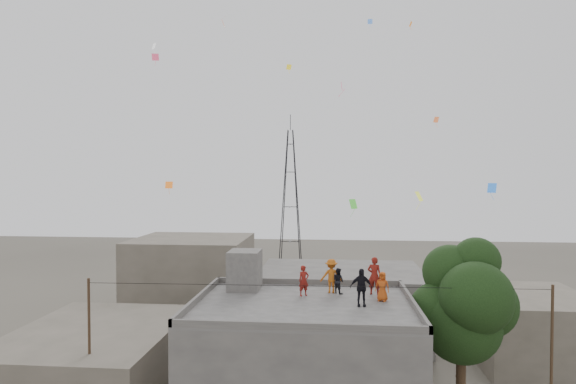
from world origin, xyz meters
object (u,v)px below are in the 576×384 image
object	(u,v)px
transmission_tower	(290,199)
person_red_adult	(374,276)
tree	(465,304)
person_dark_adult	(361,287)
stair_head_box	(245,270)

from	to	relation	value
transmission_tower	person_red_adult	xyz separation A→B (m)	(7.39, -37.99, -2.03)
tree	person_red_adult	world-z (taller)	tree
person_dark_adult	transmission_tower	bearing A→B (deg)	95.92
stair_head_box	person_dark_adult	distance (m)	6.45
stair_head_box	tree	xyz separation A→B (m)	(10.57, -2.00, -1.00)
stair_head_box	transmission_tower	world-z (taller)	transmission_tower
stair_head_box	person_red_adult	size ratio (longest dim) A/B	1.07
person_red_adult	tree	bearing A→B (deg)	173.72
transmission_tower	person_dark_adult	world-z (taller)	transmission_tower
stair_head_box	person_dark_adult	size ratio (longest dim) A/B	1.18
tree	person_dark_adult	distance (m)	4.90
person_red_adult	person_dark_adult	size ratio (longest dim) A/B	1.10
tree	person_dark_adult	world-z (taller)	tree
transmission_tower	person_red_adult	size ratio (longest dim) A/B	10.71
person_red_adult	person_dark_adult	xyz separation A→B (m)	(-0.79, -2.22, -0.09)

